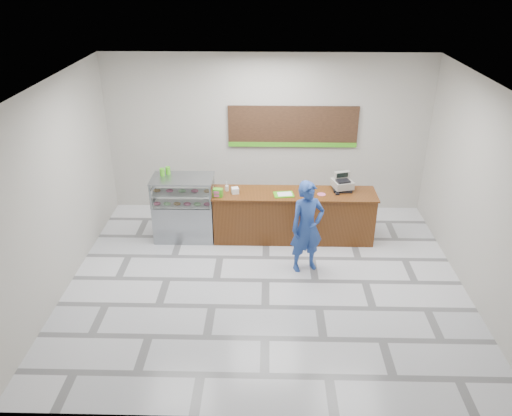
{
  "coord_description": "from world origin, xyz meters",
  "views": [
    {
      "loc": [
        0.01,
        -7.44,
        5.2
      ],
      "look_at": [
        -0.2,
        0.9,
        1.01
      ],
      "focal_mm": 35.0,
      "sensor_mm": 36.0,
      "label": 1
    }
  ],
  "objects_px": {
    "sales_counter": "(293,216)",
    "serving_tray": "(284,194)",
    "display_case": "(184,208)",
    "cash_register": "(342,183)",
    "customer": "(307,227)"
  },
  "relations": [
    {
      "from": "cash_register",
      "to": "serving_tray",
      "type": "relative_size",
      "value": 1.1
    },
    {
      "from": "display_case",
      "to": "cash_register",
      "type": "relative_size",
      "value": 2.85
    },
    {
      "from": "serving_tray",
      "to": "customer",
      "type": "xyz_separation_m",
      "value": [
        0.4,
        -1.01,
        -0.17
      ]
    },
    {
      "from": "display_case",
      "to": "cash_register",
      "type": "bearing_deg",
      "value": 3.35
    },
    {
      "from": "display_case",
      "to": "sales_counter",
      "type": "bearing_deg",
      "value": 0.01
    },
    {
      "from": "customer",
      "to": "serving_tray",
      "type": "bearing_deg",
      "value": 91.16
    },
    {
      "from": "display_case",
      "to": "serving_tray",
      "type": "distance_m",
      "value": 2.04
    },
    {
      "from": "display_case",
      "to": "customer",
      "type": "xyz_separation_m",
      "value": [
        2.4,
        -1.12,
        0.2
      ]
    },
    {
      "from": "display_case",
      "to": "cash_register",
      "type": "height_order",
      "value": "cash_register"
    },
    {
      "from": "display_case",
      "to": "serving_tray",
      "type": "xyz_separation_m",
      "value": [
        2.01,
        -0.11,
        0.37
      ]
    },
    {
      "from": "sales_counter",
      "to": "display_case",
      "type": "height_order",
      "value": "display_case"
    },
    {
      "from": "sales_counter",
      "to": "serving_tray",
      "type": "height_order",
      "value": "serving_tray"
    },
    {
      "from": "serving_tray",
      "to": "customer",
      "type": "height_order",
      "value": "customer"
    },
    {
      "from": "sales_counter",
      "to": "serving_tray",
      "type": "xyz_separation_m",
      "value": [
        -0.21,
        -0.11,
        0.52
      ]
    },
    {
      "from": "display_case",
      "to": "cash_register",
      "type": "distance_m",
      "value": 3.22
    }
  ]
}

